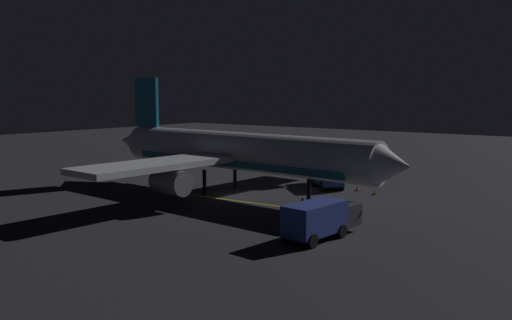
{
  "coord_description": "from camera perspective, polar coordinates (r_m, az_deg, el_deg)",
  "views": [
    {
      "loc": [
        38.7,
        30.76,
        9.51
      ],
      "look_at": [
        0.0,
        2.0,
        3.5
      ],
      "focal_mm": 37.46,
      "sensor_mm": 36.0,
      "label": 1
    }
  ],
  "objects": [
    {
      "name": "apron_guide_stripe",
      "position": [
        46.43,
        0.54,
        -4.71
      ],
      "size": [
        1.59,
        18.56,
        0.01
      ],
      "primitive_type": "cube",
      "rotation": [
        0.0,
        0.0,
        0.07
      ],
      "color": "gold",
      "rests_on": "ground_plane"
    },
    {
      "name": "ground_plane",
      "position": [
        50.36,
        -1.83,
        -3.9
      ],
      "size": [
        180.0,
        180.0,
        0.2
      ],
      "primitive_type": "cube",
      "color": "#27272C"
    },
    {
      "name": "ground_crew_worker",
      "position": [
        40.3,
        4.96,
        -5.28
      ],
      "size": [
        0.4,
        0.4,
        1.74
      ],
      "color": "black",
      "rests_on": "ground_plane"
    },
    {
      "name": "traffic_cone_far",
      "position": [
        45.69,
        5.4,
        -4.62
      ],
      "size": [
        0.5,
        0.5,
        0.55
      ],
      "color": "#EA590F",
      "rests_on": "ground_plane"
    },
    {
      "name": "airliner",
      "position": [
        50.14,
        -2.36,
        0.79
      ],
      "size": [
        31.96,
        35.16,
        11.19
      ],
      "color": "silver",
      "rests_on": "ground_plane"
    },
    {
      "name": "traffic_cone_near_left",
      "position": [
        53.84,
        9.0,
        -2.89
      ],
      "size": [
        0.5,
        0.5,
        0.55
      ],
      "color": "#EA590F",
      "rests_on": "ground_plane"
    },
    {
      "name": "traffic_cone_under_wing",
      "position": [
        51.75,
        12.56,
        -3.38
      ],
      "size": [
        0.5,
        0.5,
        0.55
      ],
      "color": "#EA590F",
      "rests_on": "ground_plane"
    },
    {
      "name": "traffic_cone_near_right",
      "position": [
        53.51,
        10.75,
        -2.99
      ],
      "size": [
        0.5,
        0.5,
        0.55
      ],
      "color": "#EA590F",
      "rests_on": "ground_plane"
    },
    {
      "name": "catering_truck",
      "position": [
        54.93,
        7.4,
        -1.7
      ],
      "size": [
        5.56,
        5.77,
        2.2
      ],
      "color": "navy",
      "rests_on": "ground_plane"
    },
    {
      "name": "baggage_truck",
      "position": [
        35.67,
        6.91,
        -6.29
      ],
      "size": [
        6.64,
        2.8,
        2.46
      ],
      "color": "navy",
      "rests_on": "ground_plane"
    }
  ]
}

